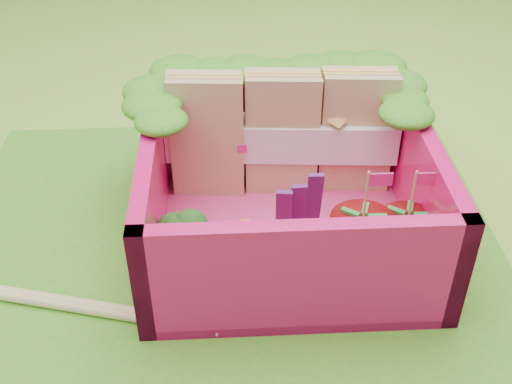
{
  "coord_description": "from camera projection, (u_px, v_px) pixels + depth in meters",
  "views": [
    {
      "loc": [
        0.01,
        -2.15,
        2.04
      ],
      "look_at": [
        0.14,
        0.25,
        0.28
      ],
      "focal_mm": 45.0,
      "sensor_mm": 36.0,
      "label": 1
    }
  ],
  "objects": [
    {
      "name": "placemat",
      "position": [
        227.0,
        272.0,
        2.93
      ],
      "size": [
        2.6,
        2.6,
        0.03
      ],
      "primitive_type": "cube",
      "color": "#4FAB26",
      "rests_on": "ground"
    },
    {
      "name": "ground",
      "position": [
        227.0,
        274.0,
        2.94
      ],
      "size": [
        14.0,
        14.0,
        0.0
      ],
      "primitive_type": "plane",
      "color": "#96D13A",
      "rests_on": "ground"
    },
    {
      "name": "sandwich_stack",
      "position": [
        282.0,
        134.0,
        3.18
      ],
      "size": [
        1.16,
        0.25,
        0.63
      ],
      "color": "tan",
      "rests_on": "bento_floor"
    },
    {
      "name": "snap_peas",
      "position": [
        398.0,
        243.0,
        2.95
      ],
      "size": [
        0.32,
        0.42,
        0.05
      ],
      "color": "#55AC36",
      "rests_on": "bento_floor"
    },
    {
      "name": "strawberry_left",
      "position": [
        360.0,
        243.0,
        2.76
      ],
      "size": [
        0.28,
        0.28,
        0.52
      ],
      "color": "red",
      "rests_on": "bento_floor"
    },
    {
      "name": "broccoli",
      "position": [
        183.0,
        239.0,
        2.75
      ],
      "size": [
        0.32,
        0.32,
        0.24
      ],
      "color": "#588F45",
      "rests_on": "bento_floor"
    },
    {
      "name": "strawberry_right",
      "position": [
        405.0,
        237.0,
        2.83
      ],
      "size": [
        0.24,
        0.24,
        0.48
      ],
      "color": "red",
      "rests_on": "bento_floor"
    },
    {
      "name": "bento_box",
      "position": [
        287.0,
        187.0,
        2.97
      ],
      "size": [
        1.3,
        1.3,
        0.55
      ],
      "color": "#F3146A",
      "rests_on": "placemat"
    },
    {
      "name": "bento_floor",
      "position": [
        286.0,
        228.0,
        3.11
      ],
      "size": [
        1.3,
        1.3,
        0.05
      ],
      "primitive_type": "cube",
      "color": "#EB3C87",
      "rests_on": "placemat"
    },
    {
      "name": "purple_wedges",
      "position": [
        298.0,
        213.0,
        2.87
      ],
      "size": [
        0.22,
        0.14,
        0.38
      ],
      "color": "#471751",
      "rests_on": "bento_floor"
    },
    {
      "name": "lettuce_ruffle",
      "position": [
        280.0,
        78.0,
        3.13
      ],
      "size": [
        1.43,
        0.77,
        0.11
      ],
      "color": "#298017",
      "rests_on": "bento_box"
    },
    {
      "name": "carrot_sticks",
      "position": [
        237.0,
        250.0,
        2.75
      ],
      "size": [
        0.15,
        0.08,
        0.27
      ],
      "color": "orange",
      "rests_on": "bento_floor"
    }
  ]
}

